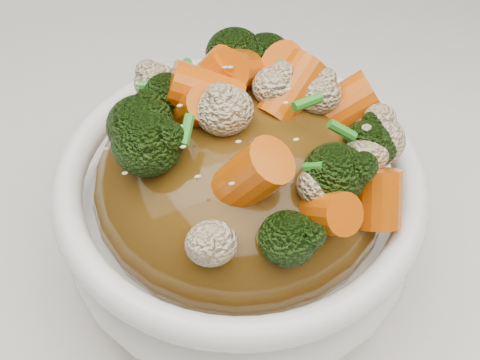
{
  "coord_description": "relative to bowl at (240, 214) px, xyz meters",
  "views": [
    {
      "loc": [
        -0.06,
        -0.23,
        1.12
      ],
      "look_at": [
        -0.0,
        0.01,
        0.82
      ],
      "focal_mm": 50.0,
      "sensor_mm": 36.0,
      "label": 1
    }
  ],
  "objects": [
    {
      "name": "scallions",
      "position": [
        0.0,
        0.0,
        0.09
      ],
      "size": [
        0.17,
        0.17,
        0.02
      ],
      "primitive_type": null,
      "rotation": [
        0.0,
        0.0,
        0.42
      ],
      "color": "#237D1D",
      "rests_on": "sauce_base"
    },
    {
      "name": "sesame_seeds",
      "position": [
        0.0,
        0.0,
        0.09
      ],
      "size": [
        0.2,
        0.2,
        0.01
      ],
      "primitive_type": null,
      "rotation": [
        0.0,
        0.0,
        0.42
      ],
      "color": "beige",
      "rests_on": "sauce_base"
    },
    {
      "name": "cauliflower",
      "position": [
        0.0,
        0.0,
        0.09
      ],
      "size": [
        0.22,
        0.22,
        0.04
      ],
      "primitive_type": null,
      "rotation": [
        0.0,
        0.0,
        0.42
      ],
      "color": "beige",
      "rests_on": "sauce_base"
    },
    {
      "name": "bowl",
      "position": [
        0.0,
        0.0,
        0.0
      ],
      "size": [
        0.28,
        0.28,
        0.08
      ],
      "primitive_type": null,
      "rotation": [
        0.0,
        0.0,
        0.42
      ],
      "color": "white",
      "rests_on": "tablecloth"
    },
    {
      "name": "sauce_base",
      "position": [
        0.0,
        0.0,
        0.03
      ],
      "size": [
        0.22,
        0.22,
        0.09
      ],
      "primitive_type": "ellipsoid",
      "rotation": [
        0.0,
        0.0,
        0.42
      ],
      "color": "#4F320D",
      "rests_on": "bowl"
    },
    {
      "name": "carrots",
      "position": [
        0.0,
        0.0,
        0.09
      ],
      "size": [
        0.22,
        0.22,
        0.05
      ],
      "primitive_type": null,
      "rotation": [
        0.0,
        0.0,
        0.42
      ],
      "color": "#D05406",
      "rests_on": "sauce_base"
    },
    {
      "name": "tablecloth",
      "position": [
        0.0,
        -0.01,
        -0.06
      ],
      "size": [
        1.2,
        0.8,
        0.04
      ],
      "primitive_type": "cube",
      "color": "silver",
      "rests_on": "dining_table"
    },
    {
      "name": "broccoli",
      "position": [
        0.0,
        0.0,
        0.09
      ],
      "size": [
        0.22,
        0.22,
        0.04
      ],
      "primitive_type": null,
      "rotation": [
        0.0,
        0.0,
        0.42
      ],
      "color": "black",
      "rests_on": "sauce_base"
    }
  ]
}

